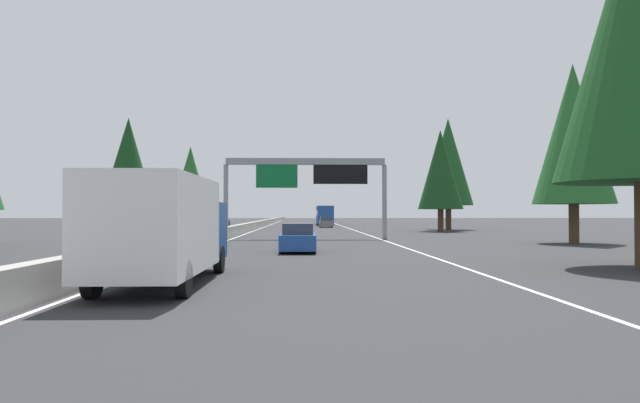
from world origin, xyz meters
name	(u,v)px	position (x,y,z in m)	size (l,w,h in m)	color
ground_plane	(250,232)	(60.00, 0.00, 0.00)	(320.00, 320.00, 0.00)	#2D2D30
median_barrier	(261,224)	(80.00, 0.30, 0.45)	(180.00, 0.56, 0.90)	#9E9B93
shoulder_stripe_right	(350,229)	(70.00, -11.52, 0.01)	(160.00, 0.16, 0.01)	silver
shoulder_stripe_median	(259,229)	(70.00, -0.25, 0.01)	(160.00, 0.16, 0.01)	silver
sign_gantry_overhead	(308,175)	(42.74, -6.04, 4.96)	(0.50, 12.68, 6.24)	gray
box_truck_near_right	(165,227)	(14.00, -1.83, 1.61)	(8.50, 2.40, 2.95)	white
sedan_distant_b	(298,239)	(27.44, -5.42, 0.68)	(4.40, 1.80, 1.47)	#1E4793
sedan_mid_left	(326,222)	(77.78, -8.80, 0.68)	(4.40, 1.80, 1.47)	slate
bus_near_center	(324,215)	(92.39, -9.14, 1.72)	(11.50, 2.55, 3.10)	#1E4793
oncoming_near	(183,231)	(39.19, 2.83, 0.68)	(4.40, 1.80, 1.47)	slate
oncoming_far	(222,222)	(84.82, 6.41, 0.68)	(4.40, 1.80, 1.47)	#1E4793
conifer_right_near	(573,134)	(34.80, -23.21, 7.12)	(5.16, 5.16, 11.72)	#4C3823
conifer_right_mid	(440,170)	(59.17, -20.31, 6.60)	(4.78, 4.78, 10.87)	#4C3823
conifer_right_far	(448,162)	(65.45, -22.72, 8.00)	(5.79, 5.79, 13.15)	#4C3823
conifer_left_mid	(128,161)	(77.19, 18.09, 9.10)	(6.58, 6.58, 14.96)	#4C3823
conifer_left_far	(190,177)	(105.91, 15.24, 8.71)	(6.30, 6.30, 14.32)	#4C3823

